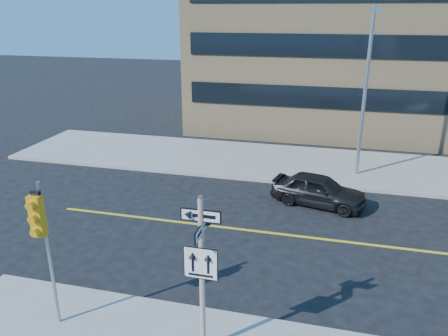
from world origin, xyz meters
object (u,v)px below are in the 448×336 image
(sign_pole, at_px, (202,268))
(streetlight_a, at_px, (366,83))
(parked_car_a, at_px, (319,190))
(traffic_signal, at_px, (40,227))

(sign_pole, relative_size, streetlight_a, 0.51)
(sign_pole, distance_m, parked_car_a, 10.00)
(sign_pole, height_order, streetlight_a, streetlight_a)
(streetlight_a, bearing_deg, sign_pole, -106.77)
(traffic_signal, bearing_deg, streetlight_a, 59.20)
(sign_pole, distance_m, traffic_signal, 4.05)
(sign_pole, bearing_deg, traffic_signal, -177.89)
(traffic_signal, height_order, parked_car_a, traffic_signal)
(sign_pole, distance_m, streetlight_a, 14.05)
(traffic_signal, height_order, streetlight_a, streetlight_a)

